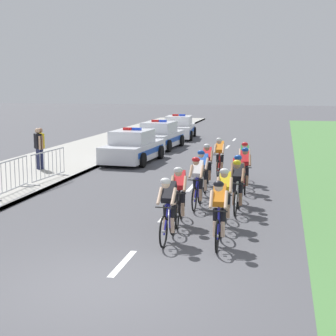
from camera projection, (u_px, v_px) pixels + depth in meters
ground_plane at (103, 285)px, 9.35m from camera, size 160.00×160.00×0.00m
sidewalk_slab at (61, 160)px, 24.32m from camera, size 4.62×60.00×0.12m
kerb_edge at (107, 161)px, 23.84m from camera, size 0.16×60.00×0.13m
lane_markings_centre at (200, 177)px, 20.12m from camera, size 0.14×29.60×0.01m
cyclist_lead at (168, 208)px, 11.82m from camera, size 0.42×1.72×1.56m
cyclist_second at (219, 211)px, 11.50m from camera, size 0.43×1.72×1.56m
cyclist_third at (179, 194)px, 13.30m from camera, size 0.45×1.72×1.56m
cyclist_fourth at (225, 196)px, 13.12m from camera, size 0.43×1.72×1.56m
cyclist_fifth at (197, 181)px, 15.07m from camera, size 0.42×1.72×1.56m
cyclist_sixth at (237, 185)px, 14.50m from camera, size 0.42×1.72×1.56m
cyclist_seventh at (203, 172)px, 16.55m from camera, size 0.42×1.72×1.56m
cyclist_eighth at (237, 178)px, 15.49m from camera, size 0.45×1.72×1.56m
cyclist_ninth at (207, 164)px, 18.30m from camera, size 0.44×1.72×1.56m
cyclist_tenth at (245, 169)px, 17.26m from camera, size 0.45×1.72×1.56m
cyclist_eleventh at (220, 156)px, 20.25m from camera, size 0.42×1.72×1.56m
cyclist_twelfth at (244, 162)px, 18.78m from camera, size 0.43×1.72×1.56m
police_car_nearest at (133, 147)px, 23.90m from camera, size 2.19×4.49×1.59m
police_car_second at (160, 136)px, 28.97m from camera, size 2.19×4.50×1.59m
police_car_third at (179, 128)px, 34.28m from camera, size 2.28×4.53×1.59m
crowd_barrier_middle at (11, 177)px, 16.52m from camera, size 0.55×2.32×1.07m
crowd_barrier_rear at (49, 166)px, 18.79m from camera, size 0.66×2.32×1.07m
spectator_middle at (41, 145)px, 21.23m from camera, size 0.42×0.43×1.68m
spectator_back at (38, 146)px, 21.13m from camera, size 0.42×0.43×1.68m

